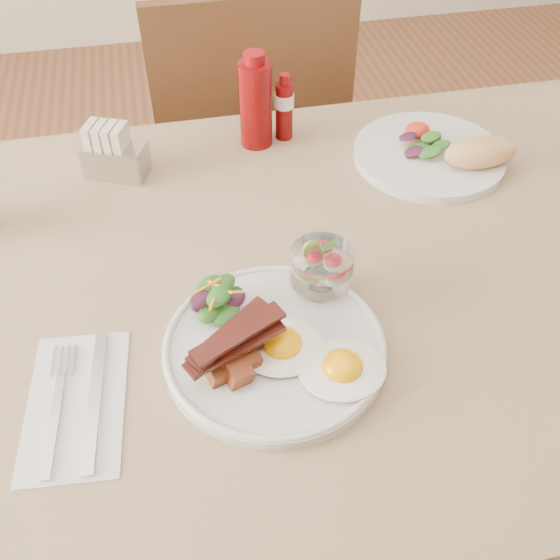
{
  "coord_description": "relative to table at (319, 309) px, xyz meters",
  "views": [
    {
      "loc": [
        -0.19,
        -0.61,
        1.38
      ],
      "look_at": [
        -0.08,
        -0.07,
        0.82
      ],
      "focal_mm": 40.0,
      "sensor_mm": 36.0,
      "label": 1
    }
  ],
  "objects": [
    {
      "name": "table",
      "position": [
        0.0,
        0.0,
        0.0
      ],
      "size": [
        1.33,
        0.88,
        0.75
      ],
      "color": "#522E1A",
      "rests_on": "ground"
    },
    {
      "name": "chair_far",
      "position": [
        0.0,
        0.66,
        -0.14
      ],
      "size": [
        0.42,
        0.42,
        0.93
      ],
      "color": "#522E1A",
      "rests_on": "ground"
    },
    {
      "name": "main_plate",
      "position": [
        -0.1,
        -0.13,
        0.1
      ],
      "size": [
        0.28,
        0.28,
        0.02
      ],
      "primitive_type": "cylinder",
      "color": "silver",
      "rests_on": "table"
    },
    {
      "name": "fried_eggs",
      "position": [
        -0.06,
        -0.17,
        0.11
      ],
      "size": [
        0.17,
        0.15,
        0.03
      ],
      "rotation": [
        0.0,
        0.0,
        -0.02
      ],
      "color": "white",
      "rests_on": "main_plate"
    },
    {
      "name": "bacon_potato_pile",
      "position": [
        -0.15,
        -0.16,
        0.13
      ],
      "size": [
        0.13,
        0.09,
        0.06
      ],
      "rotation": [
        0.0,
        0.0,
        0.03
      ],
      "color": "maroon",
      "rests_on": "main_plate"
    },
    {
      "name": "side_salad",
      "position": [
        -0.16,
        -0.07,
        0.12
      ],
      "size": [
        0.08,
        0.07,
        0.04
      ],
      "rotation": [
        0.0,
        0.0,
        0.08
      ],
      "color": "#1A4A13",
      "rests_on": "main_plate"
    },
    {
      "name": "fruit_cup",
      "position": [
        -0.02,
        -0.06,
        0.15
      ],
      "size": [
        0.08,
        0.08,
        0.08
      ],
      "rotation": [
        0.0,
        0.0,
        -0.12
      ],
      "color": "white",
      "rests_on": "main_plate"
    },
    {
      "name": "second_plate",
      "position": [
        0.27,
        0.22,
        0.11
      ],
      "size": [
        0.26,
        0.26,
        0.07
      ],
      "rotation": [
        0.0,
        0.0,
        -0.23
      ],
      "color": "silver",
      "rests_on": "table"
    },
    {
      "name": "ketchup_bottle",
      "position": [
        -0.03,
        0.34,
        0.17
      ],
      "size": [
        0.07,
        0.07,
        0.17
      ],
      "rotation": [
        0.0,
        0.0,
        0.2
      ],
      "color": "#630507",
      "rests_on": "table"
    },
    {
      "name": "hot_sauce_bottle",
      "position": [
        0.02,
        0.35,
        0.15
      ],
      "size": [
        0.04,
        0.04,
        0.12
      ],
      "rotation": [
        0.0,
        0.0,
        0.19
      ],
      "color": "#630507",
      "rests_on": "table"
    },
    {
      "name": "sugar_caddy",
      "position": [
        -0.28,
        0.29,
        0.13
      ],
      "size": [
        0.11,
        0.09,
        0.09
      ],
      "rotation": [
        0.0,
        0.0,
        -0.4
      ],
      "color": "silver",
      "rests_on": "table"
    },
    {
      "name": "napkin_cutlery",
      "position": [
        -0.34,
        -0.16,
        0.09
      ],
      "size": [
        0.13,
        0.22,
        0.01
      ],
      "rotation": [
        0.0,
        0.0,
        -0.09
      ],
      "color": "silver",
      "rests_on": "table"
    }
  ]
}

